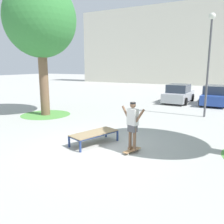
{
  "coord_description": "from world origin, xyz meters",
  "views": [
    {
      "loc": [
        4.11,
        -7.07,
        3.0
      ],
      "look_at": [
        -0.45,
        1.75,
        1.0
      ],
      "focal_mm": 37.14,
      "sensor_mm": 36.0,
      "label": 1
    }
  ],
  "objects_px": {
    "skate_box": "(94,134)",
    "car_silver": "(179,94)",
    "skateboard": "(132,150)",
    "skater": "(133,123)",
    "car_blue": "(215,96)",
    "tree_near_left": "(40,20)",
    "light_post": "(209,51)"
  },
  "relations": [
    {
      "from": "skate_box",
      "to": "car_silver",
      "type": "xyz_separation_m",
      "value": [
        0.72,
        12.07,
        0.28
      ]
    },
    {
      "from": "skateboard",
      "to": "skater",
      "type": "height_order",
      "value": "skater"
    },
    {
      "from": "skateboard",
      "to": "car_blue",
      "type": "bearing_deg",
      "value": 81.75
    },
    {
      "from": "skate_box",
      "to": "skater",
      "type": "bearing_deg",
      "value": -5.3
    },
    {
      "from": "skate_box",
      "to": "car_blue",
      "type": "height_order",
      "value": "car_blue"
    },
    {
      "from": "skater",
      "to": "tree_near_left",
      "type": "height_order",
      "value": "tree_near_left"
    },
    {
      "from": "car_silver",
      "to": "car_blue",
      "type": "relative_size",
      "value": 1.01
    },
    {
      "from": "tree_near_left",
      "to": "car_silver",
      "type": "height_order",
      "value": "tree_near_left"
    },
    {
      "from": "tree_near_left",
      "to": "skater",
      "type": "bearing_deg",
      "value": -25.47
    },
    {
      "from": "skate_box",
      "to": "car_silver",
      "type": "height_order",
      "value": "car_silver"
    },
    {
      "from": "skateboard",
      "to": "skater",
      "type": "xyz_separation_m",
      "value": [
        0.0,
        0.0,
        0.99
      ]
    },
    {
      "from": "skateboard",
      "to": "tree_near_left",
      "type": "height_order",
      "value": "tree_near_left"
    },
    {
      "from": "skater",
      "to": "tree_near_left",
      "type": "xyz_separation_m",
      "value": [
        -7.21,
        3.44,
        4.47
      ]
    },
    {
      "from": "skater",
      "to": "car_blue",
      "type": "distance_m",
      "value": 12.51
    },
    {
      "from": "skate_box",
      "to": "light_post",
      "type": "relative_size",
      "value": 0.35
    },
    {
      "from": "car_silver",
      "to": "light_post",
      "type": "relative_size",
      "value": 0.73
    },
    {
      "from": "skater",
      "to": "tree_near_left",
      "type": "relative_size",
      "value": 0.22
    },
    {
      "from": "skateboard",
      "to": "tree_near_left",
      "type": "distance_m",
      "value": 9.68
    },
    {
      "from": "skate_box",
      "to": "skater",
      "type": "relative_size",
      "value": 1.21
    },
    {
      "from": "skate_box",
      "to": "tree_near_left",
      "type": "distance_m",
      "value": 8.25
    },
    {
      "from": "light_post",
      "to": "skate_box",
      "type": "bearing_deg",
      "value": -114.52
    },
    {
      "from": "car_blue",
      "to": "light_post",
      "type": "distance_m",
      "value": 5.97
    },
    {
      "from": "car_blue",
      "to": "light_post",
      "type": "relative_size",
      "value": 0.72
    },
    {
      "from": "skate_box",
      "to": "light_post",
      "type": "height_order",
      "value": "light_post"
    },
    {
      "from": "skater",
      "to": "car_blue",
      "type": "xyz_separation_m",
      "value": [
        1.79,
        12.38,
        -0.38
      ]
    },
    {
      "from": "tree_near_left",
      "to": "light_post",
      "type": "distance_m",
      "value": 9.79
    },
    {
      "from": "skateboard",
      "to": "light_post",
      "type": "xyz_separation_m",
      "value": [
        1.61,
        7.31,
        3.75
      ]
    },
    {
      "from": "skate_box",
      "to": "skateboard",
      "type": "relative_size",
      "value": 2.49
    },
    {
      "from": "tree_near_left",
      "to": "car_blue",
      "type": "relative_size",
      "value": 1.84
    },
    {
      "from": "car_blue",
      "to": "tree_near_left",
      "type": "bearing_deg",
      "value": -135.21
    },
    {
      "from": "skater",
      "to": "tree_near_left",
      "type": "distance_m",
      "value": 9.16
    },
    {
      "from": "skate_box",
      "to": "car_blue",
      "type": "relative_size",
      "value": 0.48
    }
  ]
}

